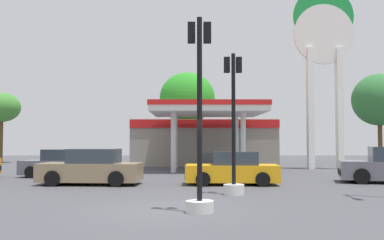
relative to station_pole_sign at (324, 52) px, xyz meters
name	(u,v)px	position (x,y,z in m)	size (l,w,h in m)	color
ground_plane	(168,209)	(-9.98, -17.16, -8.07)	(90.00, 90.00, 0.00)	#47474C
gas_station	(204,139)	(-8.15, 4.32, -6.01)	(11.11, 12.64, 4.32)	gray
station_pole_sign	(324,52)	(0.00, 0.00, 0.00)	(4.17, 0.56, 12.63)	white
car_1	(91,168)	(-13.67, -10.28, -7.36)	(4.52, 2.27, 1.57)	black
car_4	(232,170)	(-7.45, -10.37, -7.42)	(4.13, 2.00, 1.45)	black
car_5	(62,164)	(-16.11, -6.32, -7.41)	(4.32, 2.31, 1.48)	black
traffic_signal_0	(234,148)	(-7.76, -13.89, -6.40)	(0.74, 0.74, 5.09)	silver
traffic_signal_1	(200,145)	(-9.10, -17.75, -6.25)	(0.76, 0.76, 5.30)	silver
tree_0	(2,108)	(-25.80, 8.68, -3.22)	(3.19, 3.19, 6.18)	brown
tree_1	(187,98)	(-9.44, 8.04, -2.41)	(4.79, 4.79, 7.88)	brown
tree_2	(379,100)	(7.52, 8.36, -2.53)	(4.72, 4.72, 7.85)	brown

